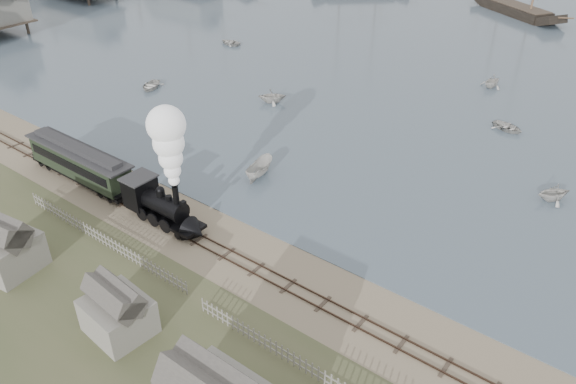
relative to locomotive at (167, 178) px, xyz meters
The scene contains 16 objects.
ground 6.47m from the locomotive, 26.89° to the left, with size 600.00×600.00×0.00m, color gray.
rail_track 6.12m from the locomotive, ahead, with size 120.00×1.80×0.16m.
picket_fence_west 7.34m from the locomotive, 117.08° to the right, with size 19.00×0.10×1.20m, color gray, non-canonical shape.
picket_fence_east 17.97m from the locomotive, 18.49° to the right, with size 15.00×0.10×1.20m, color gray, non-canonical shape.
shed_left 13.42m from the locomotive, 118.84° to the right, with size 5.00×4.00×4.10m, color gray, non-canonical shape.
shed_mid 12.56m from the locomotive, 59.27° to the right, with size 4.00×3.50×3.60m, color gray, non-canonical shape.
locomotive is the anchor object (origin of this frame).
passenger_coach 12.53m from the locomotive, behind, with size 13.08×2.52×3.18m.
beached_dinghy 14.10m from the locomotive, 167.00° to the left, with size 3.30×2.35×0.68m, color beige.
rowboat_0 31.83m from the locomotive, 142.55° to the left, with size 3.83×2.74×0.79m, color beige.
rowboat_1 27.23m from the locomotive, 111.28° to the left, with size 3.35×2.89×1.76m, color beige.
rowboat_2 11.26m from the locomotive, 87.94° to the left, with size 4.05×1.52×1.57m, color beige.
rowboat_3 38.42m from the locomotive, 65.99° to the left, with size 3.53×2.52×0.73m, color beige.
rowboat_4 33.27m from the locomotive, 44.48° to the left, with size 3.08×2.66×1.62m, color beige.
rowboat_6 49.13m from the locomotive, 127.06° to the left, with size 3.49×2.49×0.72m, color beige.
rowboat_7 47.37m from the locomotive, 78.43° to the left, with size 3.16×2.72×1.66m, color beige.
Camera 1 is at (26.50, -26.11, 26.94)m, focal length 35.00 mm.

